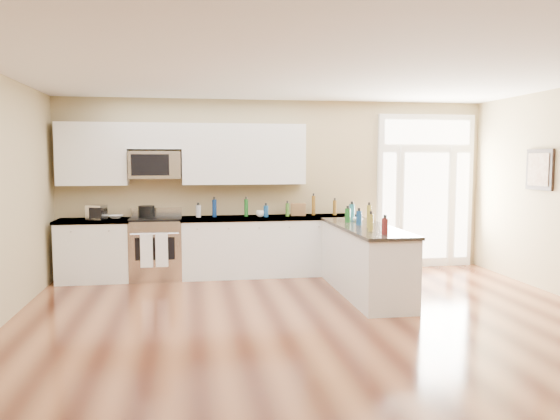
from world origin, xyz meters
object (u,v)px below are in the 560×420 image
at_px(peninsula_cabinet, 365,263).
at_px(toaster_oven, 96,212).
at_px(kitchen_range, 156,248).
at_px(stockpot, 146,211).

distance_m(peninsula_cabinet, toaster_oven, 4.05).
xyz_separation_m(kitchen_range, stockpot, (-0.15, 0.12, 0.57)).
bearing_deg(peninsula_cabinet, kitchen_range, 153.27).
xyz_separation_m(kitchen_range, toaster_oven, (-0.87, -0.04, 0.57)).
bearing_deg(toaster_oven, stockpot, 34.47).
height_order(peninsula_cabinet, toaster_oven, toaster_oven).
height_order(stockpot, toaster_oven, toaster_oven).
distance_m(stockpot, toaster_oven, 0.74).
bearing_deg(peninsula_cabinet, stockpot, 152.59).
bearing_deg(kitchen_range, peninsula_cabinet, -26.73).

